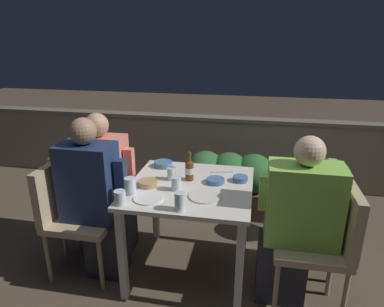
% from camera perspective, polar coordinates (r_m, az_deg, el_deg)
% --- Properties ---
extents(ground_plane, '(16.00, 16.00, 0.00)m').
position_cam_1_polar(ground_plane, '(2.87, -0.26, -18.74)').
color(ground_plane, brown).
extents(parapet_wall, '(9.00, 0.18, 0.83)m').
position_cam_1_polar(parapet_wall, '(4.21, 4.35, 0.67)').
color(parapet_wall, gray).
rests_on(parapet_wall, ground_plane).
extents(dining_table, '(0.89, 0.88, 0.74)m').
position_cam_1_polar(dining_table, '(2.53, -0.28, -7.36)').
color(dining_table, silver).
rests_on(dining_table, ground_plane).
extents(planter_hedge, '(0.89, 0.47, 0.64)m').
position_cam_1_polar(planter_hedge, '(3.52, 6.15, -4.38)').
color(planter_hedge, brown).
rests_on(planter_hedge, ground_plane).
extents(chair_left_near, '(0.48, 0.48, 0.88)m').
position_cam_1_polar(chair_left_near, '(2.77, -19.57, -8.36)').
color(chair_left_near, tan).
rests_on(chair_left_near, ground_plane).
extents(person_navy_jumper, '(0.48, 0.26, 1.23)m').
position_cam_1_polar(person_navy_jumper, '(2.64, -15.88, -7.32)').
color(person_navy_jumper, '#282833').
rests_on(person_navy_jumper, ground_plane).
extents(chair_left_far, '(0.48, 0.48, 0.88)m').
position_cam_1_polar(chair_left_far, '(3.03, -17.60, -5.63)').
color(chair_left_far, tan).
rests_on(chair_left_far, ground_plane).
extents(person_coral_top, '(0.49, 0.26, 1.20)m').
position_cam_1_polar(person_coral_top, '(2.91, -14.12, -4.95)').
color(person_coral_top, '#282833').
rests_on(person_coral_top, ground_plane).
extents(chair_right_near, '(0.48, 0.48, 0.88)m').
position_cam_1_polar(chair_right_near, '(2.46, 21.61, -12.37)').
color(chair_right_near, tan).
rests_on(chair_right_near, ground_plane).
extents(person_green_blouse, '(0.52, 0.26, 1.19)m').
position_cam_1_polar(person_green_blouse, '(2.39, 16.84, -11.06)').
color(person_green_blouse, '#282833').
rests_on(person_green_blouse, ground_plane).
extents(chair_right_far, '(0.48, 0.48, 0.88)m').
position_cam_1_polar(chair_right_far, '(2.69, 19.92, -9.28)').
color(chair_right_far, tan).
rests_on(chair_right_far, ground_plane).
extents(beer_bottle, '(0.06, 0.06, 0.22)m').
position_cam_1_polar(beer_bottle, '(2.54, -0.43, -2.66)').
color(beer_bottle, brown).
rests_on(beer_bottle, dining_table).
extents(plate_0, '(0.22, 0.22, 0.01)m').
position_cam_1_polar(plate_0, '(2.31, 2.22, -7.12)').
color(plate_0, silver).
rests_on(plate_0, dining_table).
extents(plate_1, '(0.20, 0.20, 0.01)m').
position_cam_1_polar(plate_1, '(2.30, -7.28, -7.41)').
color(plate_1, white).
rests_on(plate_1, dining_table).
extents(bowl_0, '(0.14, 0.14, 0.04)m').
position_cam_1_polar(bowl_0, '(2.49, -7.36, -4.85)').
color(bowl_0, tan).
rests_on(bowl_0, dining_table).
extents(bowl_1, '(0.11, 0.11, 0.04)m').
position_cam_1_polar(bowl_1, '(2.56, 8.06, -4.13)').
color(bowl_1, '#4C709E').
rests_on(bowl_1, dining_table).
extents(bowl_2, '(0.15, 0.15, 0.04)m').
position_cam_1_polar(bowl_2, '(2.82, -4.83, -1.69)').
color(bowl_2, '#4C709E').
rests_on(bowl_2, dining_table).
extents(bowl_3, '(0.13, 0.13, 0.04)m').
position_cam_1_polar(bowl_3, '(2.52, 3.93, -4.48)').
color(bowl_3, '#4C709E').
rests_on(bowl_3, dining_table).
extents(glass_cup_0, '(0.06, 0.06, 0.09)m').
position_cam_1_polar(glass_cup_0, '(2.56, -3.44, -3.41)').
color(glass_cup_0, silver).
rests_on(glass_cup_0, dining_table).
extents(glass_cup_1, '(0.07, 0.07, 0.09)m').
position_cam_1_polar(glass_cup_1, '(2.25, -11.92, -7.22)').
color(glass_cup_1, silver).
rests_on(glass_cup_1, dining_table).
extents(glass_cup_2, '(0.08, 0.08, 0.12)m').
position_cam_1_polar(glass_cup_2, '(2.37, -10.25, -5.34)').
color(glass_cup_2, silver).
rests_on(glass_cup_2, dining_table).
extents(glass_cup_3, '(0.07, 0.07, 0.12)m').
position_cam_1_polar(glass_cup_3, '(2.13, -2.05, -7.98)').
color(glass_cup_3, silver).
rests_on(glass_cup_3, dining_table).
extents(glass_cup_4, '(0.07, 0.07, 0.10)m').
position_cam_1_polar(glass_cup_4, '(2.39, -2.65, -5.02)').
color(glass_cup_4, silver).
rests_on(glass_cup_4, dining_table).
extents(fork_0, '(0.17, 0.06, 0.01)m').
position_cam_1_polar(fork_0, '(2.71, 5.10, -3.11)').
color(fork_0, silver).
rests_on(fork_0, dining_table).
extents(potted_plant, '(0.34, 0.34, 0.78)m').
position_cam_1_polar(potted_plant, '(3.19, 21.67, -6.02)').
color(potted_plant, '#9E5638').
rests_on(potted_plant, ground_plane).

